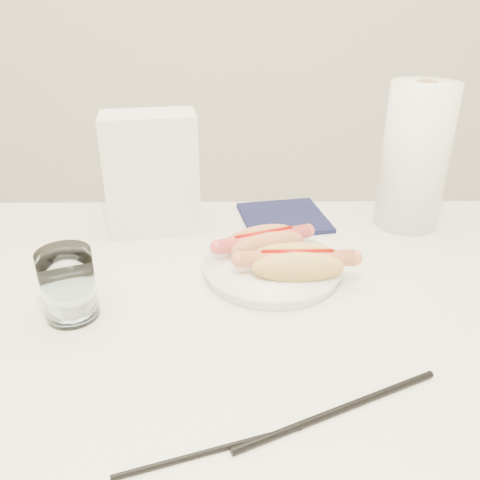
{
  "coord_description": "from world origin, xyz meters",
  "views": [
    {
      "loc": [
        -0.0,
        -0.56,
        1.15
      ],
      "look_at": [
        0.0,
        0.09,
        0.82
      ],
      "focal_mm": 37.3,
      "sensor_mm": 36.0,
      "label": 1
    }
  ],
  "objects_px": {
    "table": "(239,348)",
    "napkin_box": "(152,174)",
    "water_glass": "(68,285)",
    "paper_towel_roll": "(415,157)",
    "plate": "(272,269)",
    "hotdog_left": "(264,242)",
    "hotdog_right": "(297,263)"
  },
  "relations": [
    {
      "from": "table",
      "to": "napkin_box",
      "type": "bearing_deg",
      "value": 118.86
    },
    {
      "from": "water_glass",
      "to": "paper_towel_roll",
      "type": "distance_m",
      "value": 0.62
    },
    {
      "from": "table",
      "to": "paper_towel_roll",
      "type": "bearing_deg",
      "value": 42.67
    },
    {
      "from": "plate",
      "to": "table",
      "type": "bearing_deg",
      "value": -116.0
    },
    {
      "from": "hotdog_left",
      "to": "water_glass",
      "type": "height_order",
      "value": "water_glass"
    },
    {
      "from": "napkin_box",
      "to": "table",
      "type": "bearing_deg",
      "value": -70.24
    },
    {
      "from": "plate",
      "to": "napkin_box",
      "type": "distance_m",
      "value": 0.28
    },
    {
      "from": "table",
      "to": "hotdog_left",
      "type": "distance_m",
      "value": 0.18
    },
    {
      "from": "table",
      "to": "paper_towel_roll",
      "type": "relative_size",
      "value": 4.6
    },
    {
      "from": "hotdog_right",
      "to": "water_glass",
      "type": "distance_m",
      "value": 0.32
    },
    {
      "from": "hotdog_right",
      "to": "table",
      "type": "bearing_deg",
      "value": -140.05
    },
    {
      "from": "hotdog_right",
      "to": "paper_towel_roll",
      "type": "distance_m",
      "value": 0.33
    },
    {
      "from": "hotdog_left",
      "to": "hotdog_right",
      "type": "height_order",
      "value": "hotdog_right"
    },
    {
      "from": "paper_towel_roll",
      "to": "hotdog_right",
      "type": "bearing_deg",
      "value": -136.63
    },
    {
      "from": "water_glass",
      "to": "hotdog_left",
      "type": "bearing_deg",
      "value": 28.13
    },
    {
      "from": "napkin_box",
      "to": "hotdog_right",
      "type": "bearing_deg",
      "value": -49.4
    },
    {
      "from": "hotdog_left",
      "to": "paper_towel_roll",
      "type": "bearing_deg",
      "value": 7.22
    },
    {
      "from": "plate",
      "to": "paper_towel_roll",
      "type": "bearing_deg",
      "value": 34.95
    },
    {
      "from": "plate",
      "to": "hotdog_left",
      "type": "height_order",
      "value": "hotdog_left"
    },
    {
      "from": "table",
      "to": "paper_towel_roll",
      "type": "xyz_separation_m",
      "value": [
        0.32,
        0.29,
        0.19
      ]
    },
    {
      "from": "hotdog_left",
      "to": "paper_towel_roll",
      "type": "relative_size",
      "value": 0.59
    },
    {
      "from": "plate",
      "to": "napkin_box",
      "type": "relative_size",
      "value": 0.97
    },
    {
      "from": "plate",
      "to": "water_glass",
      "type": "xyz_separation_m",
      "value": [
        -0.28,
        -0.11,
        0.04
      ]
    },
    {
      "from": "table",
      "to": "hotdog_left",
      "type": "bearing_deg",
      "value": 74.03
    },
    {
      "from": "table",
      "to": "hotdog_right",
      "type": "distance_m",
      "value": 0.15
    },
    {
      "from": "table",
      "to": "paper_towel_roll",
      "type": "height_order",
      "value": "paper_towel_roll"
    },
    {
      "from": "table",
      "to": "plate",
      "type": "relative_size",
      "value": 5.81
    },
    {
      "from": "table",
      "to": "plate",
      "type": "bearing_deg",
      "value": 64.0
    },
    {
      "from": "hotdog_left",
      "to": "table",
      "type": "bearing_deg",
      "value": -127.15
    },
    {
      "from": "napkin_box",
      "to": "plate",
      "type": "bearing_deg",
      "value": -48.56
    },
    {
      "from": "plate",
      "to": "paper_towel_roll",
      "type": "relative_size",
      "value": 0.79
    },
    {
      "from": "plate",
      "to": "water_glass",
      "type": "distance_m",
      "value": 0.3
    }
  ]
}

